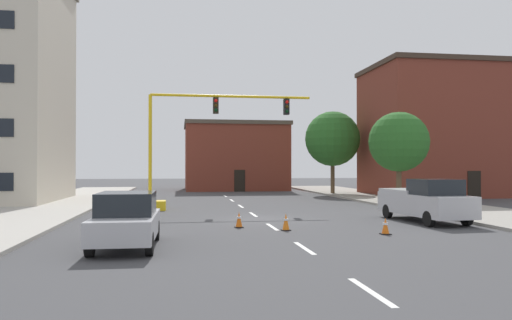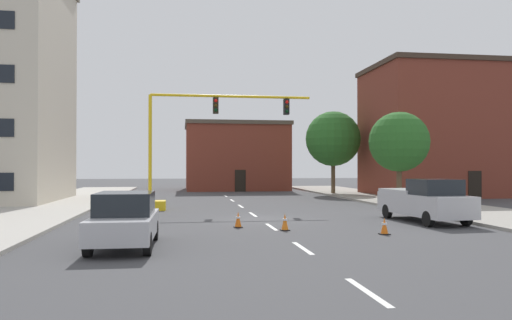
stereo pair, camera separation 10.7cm
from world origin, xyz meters
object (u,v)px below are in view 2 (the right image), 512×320
Objects in this scene: tree_right_far at (333,139)px; pickup_truck_silver at (425,201)px; traffic_signal_gantry at (175,170)px; tree_right_mid at (399,142)px; traffic_cone_roadside_c at (238,220)px; sedan_silver_near_left at (125,219)px; traffic_cone_roadside_a at (285,222)px; traffic_cone_roadside_b at (384,226)px.

pickup_truck_silver is (-2.47, -21.95, -4.06)m from tree_right_far.
traffic_signal_gantry is 1.67× the size of tree_right_mid.
traffic_signal_gantry reaches higher than traffic_cone_roadside_c.
traffic_cone_roadside_a is at bearing 29.61° from sedan_silver_near_left.
tree_right_far is 1.36× the size of pickup_truck_silver.
tree_right_far is 1.21× the size of tree_right_mid.
traffic_signal_gantry is at bearing 113.81° from traffic_cone_roadside_a.
sedan_silver_near_left is at bearing -170.08° from traffic_cone_roadside_b.
tree_right_mid is 1.38× the size of sedan_silver_near_left.
traffic_cone_roadside_b is at bearing 9.92° from sedan_silver_near_left.
pickup_truck_silver is 5.21m from traffic_cone_roadside_b.
traffic_signal_gantry is 2.31× the size of sedan_silver_near_left.
traffic_cone_roadside_c is (-1.74, 1.21, -0.01)m from traffic_cone_roadside_a.
sedan_silver_near_left is at bearing -119.28° from tree_right_far.
pickup_truck_silver reaches higher than sedan_silver_near_left.
tree_right_mid is 16.63m from traffic_cone_roadside_a.
tree_right_far reaches higher than traffic_signal_gantry.
sedan_silver_near_left is at bearing -95.81° from traffic_signal_gantry.
traffic_cone_roadside_b is at bearing -116.47° from tree_right_mid.
traffic_cone_roadside_b is at bearing -56.20° from traffic_signal_gantry.
traffic_cone_roadside_a is (4.48, -10.16, -1.99)m from traffic_signal_gantry.
tree_right_far reaches higher than traffic_cone_roadside_b.
sedan_silver_near_left reaches higher than traffic_cone_roadside_b.
sedan_silver_near_left reaches higher than traffic_cone_roadside_a.
pickup_truck_silver is at bearing -35.20° from traffic_signal_gantry.
tree_right_mid reaches higher than traffic_cone_roadside_a.
tree_right_mid reaches higher than sedan_silver_near_left.
pickup_truck_silver is at bearing 22.72° from sedan_silver_near_left.
traffic_cone_roadside_a reaches higher than traffic_cone_roadside_b.
pickup_truck_silver is 8.81m from traffic_cone_roadside_c.
tree_right_far is at bearing 60.72° from sedan_silver_near_left.
traffic_cone_roadside_b is (-6.02, -25.70, -4.73)m from tree_right_far.
traffic_cone_roadside_a is at bearing -66.19° from traffic_signal_gantry.
traffic_cone_roadside_b is at bearing -133.36° from pickup_truck_silver.
traffic_cone_roadside_a is (5.85, 3.33, -0.55)m from sedan_silver_near_left.
tree_right_mid is 11.32m from pickup_truck_silver.
sedan_silver_near_left is 7.21× the size of traffic_cone_roadside_b.
tree_right_mid is 16.17m from traffic_cone_roadside_b.
tree_right_mid is at bearing 49.76° from traffic_cone_roadside_a.
tree_right_far is at bearing 44.78° from traffic_signal_gantry.
tree_right_mid is at bearing -85.21° from tree_right_far.
traffic_signal_gantry is at bearing -171.65° from tree_right_mid.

